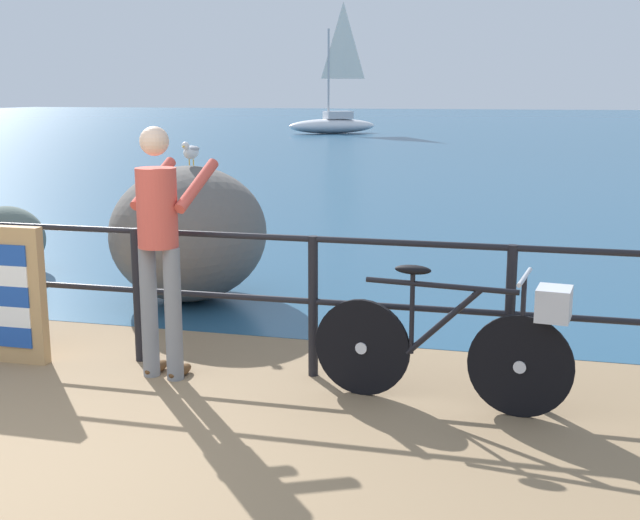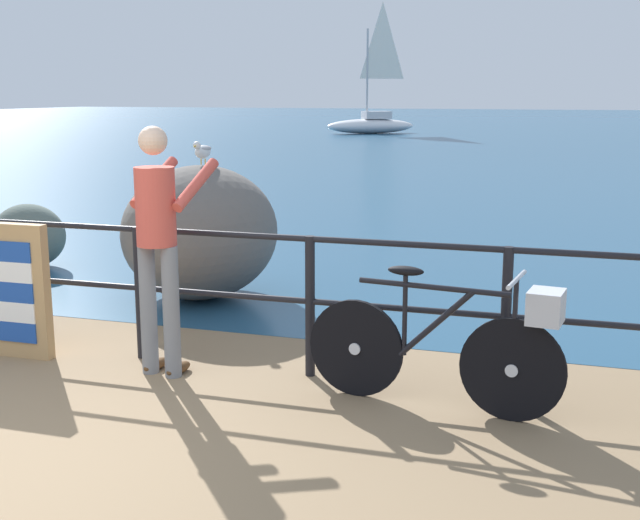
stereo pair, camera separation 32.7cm
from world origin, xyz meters
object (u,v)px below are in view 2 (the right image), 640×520
at_px(person_at_railing, 159,239).
at_px(folded_deckchair_stack, 1,290).
at_px(breakwater_boulder_main, 200,232).
at_px(breakwater_boulder_left, 29,236).
at_px(sailboat, 372,119).
at_px(seagull, 203,150).
at_px(bicycle, 454,341).

distance_m(person_at_railing, folded_deckchair_stack, 1.47).
xyz_separation_m(folded_deckchair_stack, breakwater_boulder_main, (0.68, 2.11, 0.14)).
bearing_deg(person_at_railing, folded_deckchair_stack, 97.28).
distance_m(person_at_railing, breakwater_boulder_left, 4.36).
bearing_deg(sailboat, breakwater_boulder_left, 61.75).
distance_m(folded_deckchair_stack, seagull, 2.47).
distance_m(person_at_railing, sailboat, 34.64).
bearing_deg(sailboat, bicycle, 69.87).
relative_size(folded_deckchair_stack, breakwater_boulder_main, 0.62).
relative_size(person_at_railing, sailboat, 0.29).
distance_m(bicycle, breakwater_boulder_main, 3.59).
xyz_separation_m(breakwater_boulder_main, sailboat, (-6.09, 31.83, 0.05)).
height_order(folded_deckchair_stack, breakwater_boulder_left, folded_deckchair_stack).
bearing_deg(folded_deckchair_stack, seagull, 72.29).
bearing_deg(breakwater_boulder_left, folded_deckchair_stack, -56.80).
height_order(bicycle, sailboat, sailboat).
height_order(folded_deckchair_stack, sailboat, sailboat).
relative_size(seagull, sailboat, 0.05).
bearing_deg(breakwater_boulder_left, sailboat, 96.53).
relative_size(breakwater_boulder_main, seagull, 4.95).
bearing_deg(seagull, person_at_railing, 19.15).
xyz_separation_m(bicycle, breakwater_boulder_main, (-2.81, 2.23, 0.19)).
relative_size(folded_deckchair_stack, seagull, 3.09).
xyz_separation_m(folded_deckchair_stack, sailboat, (-5.41, 33.94, 0.19)).
bearing_deg(seagull, breakwater_boulder_left, -102.46).
bearing_deg(breakwater_boulder_main, folded_deckchair_stack, -107.81).
bearing_deg(person_at_railing, bicycle, -84.15).
xyz_separation_m(folded_deckchair_stack, seagull, (0.70, 2.18, 0.93)).
height_order(bicycle, breakwater_boulder_main, breakwater_boulder_main).
xyz_separation_m(bicycle, person_at_railing, (-2.11, 0.09, 0.53)).
bearing_deg(breakwater_boulder_left, seagull, -14.21).
xyz_separation_m(person_at_railing, seagull, (-0.69, 2.21, 0.46)).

